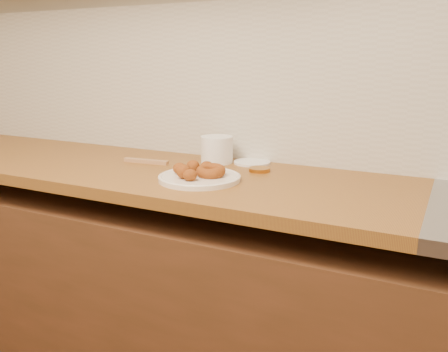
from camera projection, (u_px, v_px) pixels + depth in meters
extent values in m
cube|color=#B5A98C|center=(297.00, 41.00, 1.70)|extent=(4.00, 0.02, 2.70)
cube|color=#562F1A|center=(260.00, 322.00, 1.67)|extent=(3.60, 0.60, 0.77)
cube|color=brown|center=(106.00, 167.00, 1.83)|extent=(2.30, 0.62, 0.04)
cube|color=beige|center=(295.00, 83.00, 1.73)|extent=(3.60, 0.02, 0.60)
cylinder|color=silver|center=(200.00, 178.00, 1.55)|extent=(0.27, 0.27, 0.02)
torus|color=brown|center=(211.00, 171.00, 1.54)|extent=(0.12, 0.12, 0.04)
ellipsoid|color=brown|center=(193.00, 166.00, 1.61)|extent=(0.06, 0.06, 0.04)
ellipsoid|color=brown|center=(179.00, 168.00, 1.57)|extent=(0.04, 0.05, 0.04)
ellipsoid|color=brown|center=(184.00, 172.00, 1.51)|extent=(0.06, 0.06, 0.05)
ellipsoid|color=brown|center=(190.00, 175.00, 1.48)|extent=(0.06, 0.06, 0.04)
ellipsoid|color=brown|center=(207.00, 166.00, 1.61)|extent=(0.05, 0.06, 0.04)
cylinder|color=white|center=(217.00, 150.00, 1.81)|extent=(0.15, 0.15, 0.10)
cylinder|color=white|center=(252.00, 162.00, 1.80)|extent=(0.16, 0.16, 0.01)
cylinder|color=#AF7021|center=(259.00, 170.00, 1.68)|extent=(0.09, 0.09, 0.01)
cube|color=#AC7D50|center=(146.00, 161.00, 1.81)|extent=(0.18, 0.04, 0.01)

